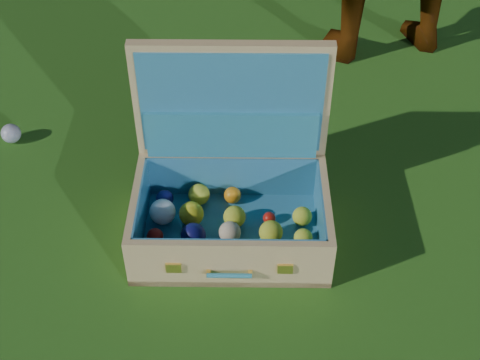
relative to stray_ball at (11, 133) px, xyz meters
name	(u,v)px	position (x,y,z in m)	size (l,w,h in m)	color
ground	(188,207)	(0.66, -0.08, -0.03)	(60.00, 60.00, 0.00)	#215114
stray_ball	(11,133)	(0.00, 0.00, 0.00)	(0.06, 0.06, 0.06)	#466DB8
suitcase	(229,185)	(0.79, -0.10, 0.11)	(0.62, 0.53, 0.51)	tan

